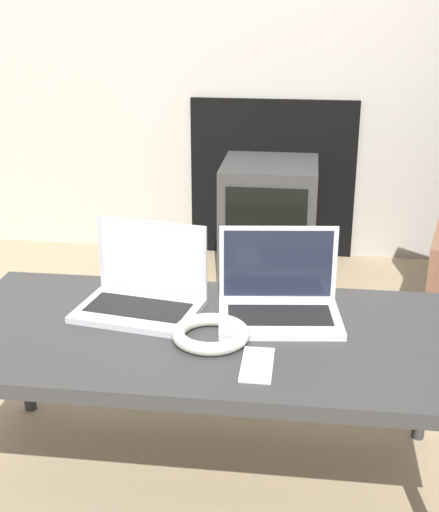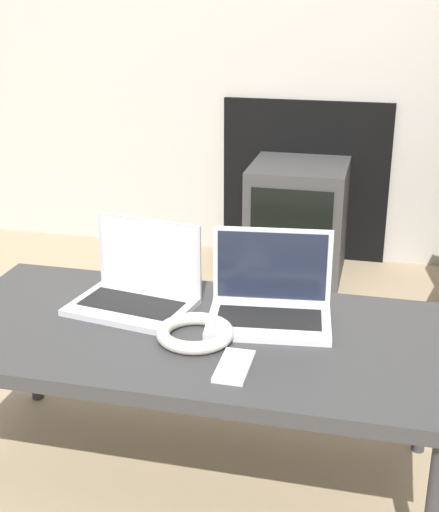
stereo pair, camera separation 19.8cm
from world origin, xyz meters
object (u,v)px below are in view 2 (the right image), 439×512
(laptop_left, at_px, (138,287))
(headphones, at_px, (195,333))
(tv, at_px, (297,220))
(laptop_right, at_px, (270,300))
(phone, at_px, (234,366))

(laptop_left, distance_m, headphones, 0.25)
(laptop_left, distance_m, tv, 1.42)
(headphones, bearing_deg, tv, 88.34)
(laptop_right, height_order, tv, laptop_right)
(laptop_left, distance_m, laptop_right, 0.35)
(laptop_right, relative_size, tv, 0.65)
(laptop_left, bearing_deg, tv, 89.69)
(phone, bearing_deg, tv, 92.57)
(laptop_left, distance_m, phone, 0.42)
(laptop_left, relative_size, laptop_right, 1.03)
(laptop_right, distance_m, phone, 0.27)
(laptop_right, bearing_deg, laptop_left, 173.28)
(laptop_right, bearing_deg, phone, -103.79)
(laptop_left, xyz_separation_m, laptop_right, (0.35, 0.00, 0.00))
(phone, distance_m, tv, 1.66)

